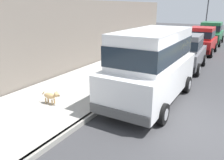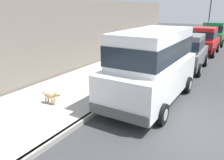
# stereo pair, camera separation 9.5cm
# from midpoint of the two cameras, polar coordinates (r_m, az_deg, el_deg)

# --- Properties ---
(ground_plane) EXTENTS (80.00, 80.00, 0.00)m
(ground_plane) POSITION_cam_midpoint_polar(r_m,az_deg,el_deg) (6.79, 22.03, -12.24)
(ground_plane) COLOR #38383A
(curb) EXTENTS (0.16, 64.00, 0.14)m
(curb) POSITION_cam_midpoint_polar(r_m,az_deg,el_deg) (7.71, -2.09, -6.51)
(curb) COLOR gray
(curb) RESTS_ON ground
(sidewalk) EXTENTS (3.60, 64.00, 0.14)m
(sidewalk) POSITION_cam_midpoint_polar(r_m,az_deg,el_deg) (8.73, -12.18, -3.90)
(sidewalk) COLOR #A8A59E
(sidewalk) RESTS_ON ground
(car_white_van) EXTENTS (2.16, 4.91, 2.52)m
(car_white_van) POSITION_cam_midpoint_polar(r_m,az_deg,el_deg) (8.02, 9.68, 4.26)
(car_white_van) COLOR white
(car_white_van) RESTS_ON ground
(car_grey_hatchback) EXTENTS (2.05, 3.86, 1.88)m
(car_grey_hatchback) POSITION_cam_midpoint_polar(r_m,az_deg,el_deg) (12.78, 17.62, 6.88)
(car_grey_hatchback) COLOR slate
(car_grey_hatchback) RESTS_ON ground
(car_red_hatchback) EXTENTS (1.97, 3.80, 1.88)m
(car_red_hatchback) POSITION_cam_midpoint_polar(r_m,az_deg,el_deg) (17.51, 21.35, 9.34)
(car_red_hatchback) COLOR red
(car_red_hatchback) RESTS_ON ground
(car_green_sedan) EXTENTS (2.09, 4.63, 1.92)m
(car_green_sedan) POSITION_cam_midpoint_polar(r_m,az_deg,el_deg) (22.46, 23.42, 10.80)
(car_green_sedan) COLOR #23663D
(car_green_sedan) RESTS_ON ground
(dog_tan) EXTENTS (0.76, 0.23, 0.49)m
(dog_tan) POSITION_cam_midpoint_polar(r_m,az_deg,el_deg) (7.86, -15.35, -3.84)
(dog_tan) COLOR tan
(dog_tan) RESTS_ON sidewalk
(street_lamp) EXTENTS (0.36, 0.36, 4.42)m
(street_lamp) POSITION_cam_midpoint_polar(r_m,az_deg,el_deg) (28.53, 22.74, 16.04)
(street_lamp) COLOR #2D2D33
(street_lamp) RESTS_ON sidewalk
(building_facade) EXTENTS (0.50, 20.00, 3.57)m
(building_facade) POSITION_cam_midpoint_polar(r_m,az_deg,el_deg) (13.42, -5.01, 11.65)
(building_facade) COLOR slate
(building_facade) RESTS_ON ground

